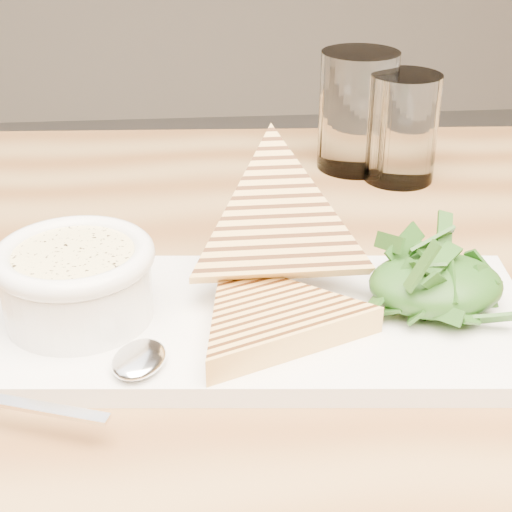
{
  "coord_description": "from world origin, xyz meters",
  "views": [
    {
      "loc": [
        0.02,
        -0.26,
        1.05
      ],
      "look_at": [
        0.06,
        0.23,
        0.79
      ],
      "focal_mm": 55.0,
      "sensor_mm": 36.0,
      "label": 1
    }
  ],
  "objects": [
    {
      "name": "table_top",
      "position": [
        0.16,
        0.24,
        0.72
      ],
      "size": [
        1.29,
        0.9,
        0.04
      ],
      "primitive_type": "cube",
      "rotation": [
        0.0,
        0.0,
        -0.06
      ],
      "color": "olive",
      "rests_on": "ground"
    },
    {
      "name": "platter",
      "position": [
        0.06,
        0.21,
        0.74
      ],
      "size": [
        0.4,
        0.21,
        0.01
      ],
      "primitive_type": "cube",
      "rotation": [
        0.0,
        0.0,
        -0.08
      ],
      "color": "white",
      "rests_on": "table_top"
    },
    {
      "name": "soup_bowl",
      "position": [
        -0.07,
        0.22,
        0.77
      ],
      "size": [
        0.1,
        0.1,
        0.04
      ],
      "primitive_type": "cylinder",
      "color": "white",
      "rests_on": "platter"
    },
    {
      "name": "soup",
      "position": [
        -0.07,
        0.22,
        0.8
      ],
      "size": [
        0.09,
        0.09,
        0.01
      ],
      "primitive_type": "cylinder",
      "color": "beige",
      "rests_on": "soup_bowl"
    },
    {
      "name": "bowl_rim",
      "position": [
        -0.07,
        0.22,
        0.8
      ],
      "size": [
        0.11,
        0.11,
        0.01
      ],
      "primitive_type": "torus",
      "color": "white",
      "rests_on": "soup_bowl"
    },
    {
      "name": "sandwich_flat",
      "position": [
        0.06,
        0.19,
        0.76
      ],
      "size": [
        0.2,
        0.2,
        0.02
      ],
      "primitive_type": null,
      "rotation": [
        0.0,
        0.0,
        0.4
      ],
      "color": "tan",
      "rests_on": "platter"
    },
    {
      "name": "sandwich_lean",
      "position": [
        0.08,
        0.25,
        0.8
      ],
      "size": [
        0.16,
        0.17,
        0.17
      ],
      "primitive_type": null,
      "rotation": [
        0.82,
        0.0,
        0.02
      ],
      "color": "tan",
      "rests_on": "sandwich_flat"
    },
    {
      "name": "salad_base",
      "position": [
        0.18,
        0.21,
        0.77
      ],
      "size": [
        0.1,
        0.08,
        0.04
      ],
      "primitive_type": "ellipsoid",
      "color": "#0F3C0E",
      "rests_on": "platter"
    },
    {
      "name": "arugula_pile",
      "position": [
        0.18,
        0.21,
        0.78
      ],
      "size": [
        0.11,
        0.1,
        0.05
      ],
      "primitive_type": null,
      "color": "#30501C",
      "rests_on": "platter"
    },
    {
      "name": "spoon_bowl",
      "position": [
        -0.02,
        0.15,
        0.76
      ],
      "size": [
        0.05,
        0.05,
        0.01
      ],
      "primitive_type": "ellipsoid",
      "rotation": [
        0.0,
        0.0,
        -0.34
      ],
      "color": "silver",
      "rests_on": "platter"
    },
    {
      "name": "spoon_handle",
      "position": [
        -0.09,
        0.12,
        0.75
      ],
      "size": [
        0.11,
        0.05,
        0.0
      ],
      "primitive_type": "cube",
      "rotation": [
        0.0,
        0.0,
        -0.34
      ],
      "color": "silver",
      "rests_on": "platter"
    },
    {
      "name": "glass_near",
      "position": [
        0.19,
        0.52,
        0.8
      ],
      "size": [
        0.08,
        0.08,
        0.12
      ],
      "primitive_type": "cylinder",
      "color": "white",
      "rests_on": "table_top"
    },
    {
      "name": "glass_far",
      "position": [
        0.23,
        0.48,
        0.79
      ],
      "size": [
        0.07,
        0.07,
        0.11
      ],
      "primitive_type": "cylinder",
      "color": "white",
      "rests_on": "table_top"
    }
  ]
}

